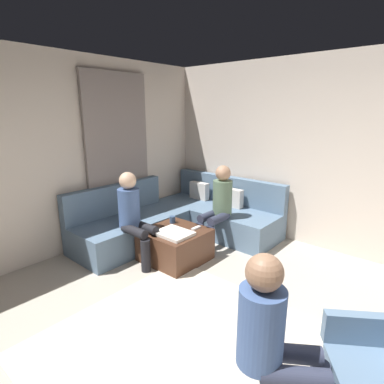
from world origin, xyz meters
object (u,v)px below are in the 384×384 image
object	(u,v)px
ottoman	(175,245)
person_on_couch_back	(218,204)
sectional_couch	(181,219)
person_on_couch_side	(134,214)
coffee_mug	(173,220)
game_remote	(196,228)
person_on_armchair	(276,338)

from	to	relation	value
ottoman	person_on_couch_back	bearing A→B (deg)	75.94
sectional_couch	person_on_couch_back	world-z (taller)	person_on_couch_back
person_on_couch_side	coffee_mug	bearing A→B (deg)	165.69
coffee_mug	game_remote	bearing A→B (deg)	5.71
coffee_mug	sectional_couch	bearing A→B (deg)	121.04
person_on_couch_back	person_on_armchair	bearing A→B (deg)	133.52
game_remote	person_on_couch_back	xyz separation A→B (m)	(-0.00, 0.50, 0.23)
game_remote	person_on_couch_side	distance (m)	0.84
person_on_couch_side	sectional_couch	bearing A→B (deg)	-171.90
coffee_mug	person_on_couch_back	bearing A→B (deg)	53.33
sectional_couch	person_on_armchair	distance (m)	3.19
ottoman	person_on_couch_side	size ratio (longest dim) A/B	0.63
coffee_mug	person_on_couch_side	distance (m)	0.61
ottoman	coffee_mug	bearing A→B (deg)	140.71
coffee_mug	person_on_couch_side	size ratio (longest dim) A/B	0.08
game_remote	person_on_couch_side	xyz separation A→B (m)	(-0.54, -0.60, 0.23)
sectional_couch	person_on_couch_side	distance (m)	1.11
game_remote	person_on_couch_back	distance (m)	0.55
person_on_couch_side	person_on_couch_back	bearing A→B (deg)	153.65
game_remote	person_on_couch_back	size ratio (longest dim) A/B	0.12
ottoman	person_on_couch_side	xyz separation A→B (m)	(-0.36, -0.38, 0.45)
person_on_couch_back	person_on_couch_side	bearing A→B (deg)	63.65
sectional_couch	coffee_mug	size ratio (longest dim) A/B	26.84
sectional_couch	coffee_mug	bearing A→B (deg)	-58.96
sectional_couch	person_on_armchair	world-z (taller)	person_on_armchair
coffee_mug	person_on_couch_side	world-z (taller)	person_on_couch_side
ottoman	person_on_armchair	bearing A→B (deg)	-31.27
sectional_couch	ottoman	xyz separation A→B (m)	(0.51, -0.66, -0.07)
sectional_couch	person_on_couch_back	size ratio (longest dim) A/B	2.12
sectional_couch	person_on_couch_side	size ratio (longest dim) A/B	2.12
coffee_mug	person_on_couch_side	xyz separation A→B (m)	(-0.14, -0.56, 0.19)
sectional_couch	game_remote	bearing A→B (deg)	-32.62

